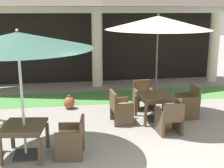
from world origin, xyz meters
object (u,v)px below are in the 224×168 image
object	(u,v)px
patio_chair_mid_left_north	(144,96)
patio_chair_mid_left_west	(120,108)
patio_table_near_foreground	(24,129)
patio_table_mid_left	(155,98)
patio_umbrella_mid_left	(158,23)
patio_chair_mid_left_east	(188,103)
patio_umbrella_near_foreground	(18,41)
patio_chair_mid_left_south	(170,118)
terracotta_urn	(69,103)
patio_chair_near_foreground_east	(72,138)

from	to	relation	value
patio_chair_mid_left_north	patio_chair_mid_left_west	bearing A→B (deg)	44.91
patio_chair_mid_left_north	patio_table_near_foreground	bearing A→B (deg)	35.46
patio_table_mid_left	patio_chair_mid_left_north	size ratio (longest dim) A/B	1.13
patio_umbrella_mid_left	patio_chair_mid_left_east	distance (m)	2.48
patio_umbrella_near_foreground	patio_table_near_foreground	bearing A→B (deg)	108.43
patio_chair_mid_left_south	terracotta_urn	xyz separation A→B (m)	(-2.44, 2.39, -0.21)
patio_chair_mid_left_west	patio_umbrella_near_foreground	bearing A→B (deg)	-59.31
patio_umbrella_mid_left	patio_table_mid_left	bearing A→B (deg)	-104.04
patio_table_mid_left	patio_chair_mid_left_west	distance (m)	1.04
patio_chair_mid_left_north	patio_umbrella_near_foreground	bearing A→B (deg)	35.46
patio_chair_mid_left_east	patio_chair_mid_left_west	world-z (taller)	patio_chair_mid_left_east
terracotta_urn	patio_table_near_foreground	bearing A→B (deg)	-107.94
patio_chair_mid_left_south	patio_table_mid_left	bearing A→B (deg)	90.00
patio_umbrella_mid_left	patio_chair_mid_left_north	bearing A→B (deg)	93.61
patio_chair_near_foreground_east	patio_umbrella_mid_left	world-z (taller)	patio_umbrella_mid_left
patio_umbrella_near_foreground	patio_chair_mid_left_west	world-z (taller)	patio_umbrella_near_foreground
patio_table_near_foreground	patio_table_mid_left	bearing A→B (deg)	26.34
patio_umbrella_mid_left	patio_chair_mid_left_east	world-z (taller)	patio_umbrella_mid_left
patio_umbrella_near_foreground	terracotta_urn	bearing A→B (deg)	72.06
patio_chair_near_foreground_east	terracotta_urn	xyz separation A→B (m)	(0.01, 3.18, -0.20)
patio_chair_mid_left_east	terracotta_urn	size ratio (longest dim) A/B	1.95
patio_chair_mid_left_east	terracotta_urn	world-z (taller)	patio_chair_mid_left_east
patio_umbrella_near_foreground	patio_chair_mid_left_south	bearing A→B (deg)	10.81
patio_umbrella_mid_left	patio_chair_mid_left_south	size ratio (longest dim) A/B	3.45
patio_table_near_foreground	patio_chair_mid_left_west	size ratio (longest dim) A/B	1.07
patio_table_near_foreground	patio_chair_mid_left_east	distance (m)	4.70
patio_umbrella_near_foreground	patio_chair_mid_left_north	bearing A→B (deg)	39.07
patio_chair_mid_left_north	patio_chair_mid_left_west	xyz separation A→B (m)	(-0.95, -1.08, 0.01)
patio_chair_mid_left_east	patio_chair_mid_left_west	xyz separation A→B (m)	(-2.03, -0.13, -0.01)
patio_umbrella_near_foreground	patio_chair_mid_left_south	world-z (taller)	patio_umbrella_near_foreground
patio_table_near_foreground	patio_chair_near_foreground_east	xyz separation A→B (m)	(0.98, -0.14, -0.21)
patio_umbrella_mid_left	patio_chair_mid_left_north	distance (m)	2.50
patio_umbrella_mid_left	patio_chair_near_foreground_east	bearing A→B (deg)	-142.86
patio_table_mid_left	patio_chair_mid_left_south	size ratio (longest dim) A/B	1.16
patio_umbrella_near_foreground	patio_chair_mid_left_east	distance (m)	5.12
patio_chair_mid_left_north	terracotta_urn	distance (m)	2.35
patio_chair_near_foreground_east	patio_table_mid_left	size ratio (longest dim) A/B	0.85
patio_chair_mid_left_south	patio_chair_mid_left_north	bearing A→B (deg)	90.00
patio_table_mid_left	terracotta_urn	world-z (taller)	patio_table_mid_left
patio_table_mid_left	patio_chair_mid_left_west	xyz separation A→B (m)	(-1.02, -0.06, -0.22)
patio_umbrella_near_foreground	patio_chair_mid_left_west	distance (m)	3.49
patio_table_near_foreground	patio_chair_mid_left_north	xyz separation A→B (m)	(3.30, 2.68, -0.21)
patio_umbrella_mid_left	patio_chair_mid_left_east	xyz separation A→B (m)	(1.01, 0.06, -2.27)
patio_chair_mid_left_north	patio_chair_mid_left_south	xyz separation A→B (m)	(0.13, -2.02, -0.00)
patio_chair_near_foreground_east	patio_chair_mid_left_south	xyz separation A→B (m)	(2.45, 0.80, 0.00)
patio_chair_mid_left_west	patio_chair_near_foreground_east	bearing A→B (deg)	-41.75
patio_chair_mid_left_north	patio_chair_mid_left_south	world-z (taller)	patio_chair_mid_left_north
patio_table_mid_left	terracotta_urn	size ratio (longest dim) A/B	2.13
patio_table_near_foreground	patio_chair_near_foreground_east	world-z (taller)	patio_chair_near_foreground_east
patio_table_mid_left	patio_chair_near_foreground_east	bearing A→B (deg)	-142.86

